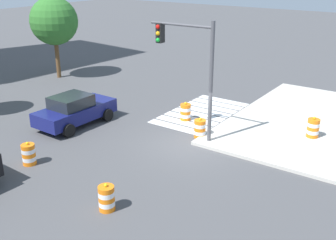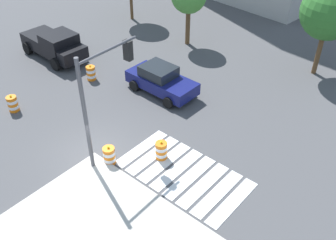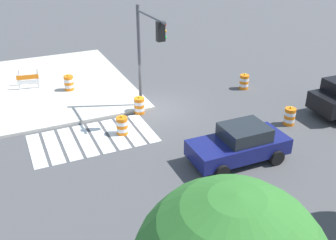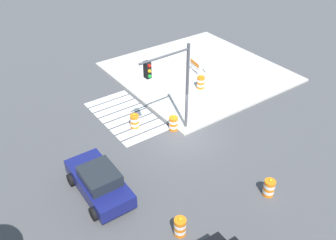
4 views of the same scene
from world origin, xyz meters
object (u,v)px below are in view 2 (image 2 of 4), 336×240
(pickup_truck, at_px, (56,45))
(traffic_barrel_median_near, at_px, (109,156))
(traffic_barrel_near_corner, at_px, (13,104))
(street_tree_streetside_mid, at_px, (329,12))
(traffic_barrel_median_far, at_px, (91,73))
(traffic_light_pole, at_px, (103,85))
(traffic_barrel_crosswalk_end, at_px, (161,150))
(sports_car, at_px, (161,80))

(pickup_truck, distance_m, traffic_barrel_median_near, 11.52)
(pickup_truck, relative_size, traffic_barrel_near_corner, 5.12)
(street_tree_streetside_mid, bearing_deg, traffic_barrel_near_corner, -126.19)
(traffic_barrel_median_near, xyz_separation_m, traffic_barrel_median_far, (-6.52, 4.41, 0.00))
(traffic_light_pole, xyz_separation_m, street_tree_streetside_mid, (4.08, 13.83, 0.15))
(traffic_barrel_crosswalk_end, height_order, street_tree_streetside_mid, street_tree_streetside_mid)
(traffic_barrel_crosswalk_end, distance_m, traffic_barrel_median_near, 2.42)
(pickup_truck, distance_m, traffic_barrel_near_corner, 6.31)
(sports_car, xyz_separation_m, street_tree_streetside_mid, (5.95, 8.08, 3.25))
(traffic_barrel_crosswalk_end, bearing_deg, traffic_barrel_median_far, 162.37)
(pickup_truck, relative_size, traffic_barrel_median_near, 5.12)
(traffic_light_pole, bearing_deg, traffic_barrel_median_far, 146.98)
(traffic_light_pole, bearing_deg, pickup_truck, 156.78)
(traffic_barrel_crosswalk_end, bearing_deg, traffic_barrel_median_near, -130.84)
(traffic_barrel_median_near, distance_m, traffic_barrel_median_far, 7.87)
(traffic_barrel_near_corner, height_order, traffic_barrel_median_near, same)
(pickup_truck, height_order, street_tree_streetside_mid, street_tree_streetside_mid)
(pickup_truck, xyz_separation_m, traffic_barrel_median_near, (10.48, -4.76, -0.52))
(traffic_barrel_crosswalk_end, distance_m, traffic_barrel_median_far, 8.51)
(sports_car, height_order, traffic_barrel_median_far, sports_car)
(traffic_light_pole, distance_m, street_tree_streetside_mid, 14.42)
(traffic_barrel_median_near, height_order, street_tree_streetside_mid, street_tree_streetside_mid)
(street_tree_streetside_mid, bearing_deg, traffic_barrel_median_near, -104.48)
(sports_car, bearing_deg, traffic_barrel_median_far, -157.50)
(traffic_barrel_median_far, height_order, traffic_light_pole, traffic_light_pole)
(traffic_barrel_near_corner, bearing_deg, street_tree_streetside_mid, 53.81)
(sports_car, bearing_deg, traffic_barrel_median_near, -69.81)
(sports_car, height_order, pickup_truck, pickup_truck)
(traffic_barrel_near_corner, bearing_deg, traffic_barrel_crosswalk_end, 15.49)
(traffic_barrel_crosswalk_end, height_order, traffic_light_pole, traffic_light_pole)
(sports_car, height_order, traffic_barrel_near_corner, sports_car)
(traffic_barrel_median_near, bearing_deg, traffic_barrel_near_corner, -175.26)
(traffic_barrel_median_near, xyz_separation_m, traffic_light_pole, (-0.40, 0.43, 3.46))
(traffic_barrel_near_corner, xyz_separation_m, traffic_barrel_crosswalk_end, (8.77, 2.43, 0.00))
(pickup_truck, height_order, traffic_barrel_median_far, pickup_truck)
(sports_car, bearing_deg, traffic_barrel_near_corner, -125.97)
(sports_car, relative_size, traffic_barrel_crosswalk_end, 4.24)
(traffic_barrel_near_corner, xyz_separation_m, traffic_barrel_median_near, (7.18, 0.59, 0.00))
(sports_car, relative_size, traffic_barrel_median_far, 4.24)
(traffic_barrel_crosswalk_end, xyz_separation_m, traffic_barrel_median_far, (-8.11, 2.58, 0.00))
(traffic_barrel_median_far, relative_size, traffic_light_pole, 0.19)
(sports_car, distance_m, pickup_truck, 8.34)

